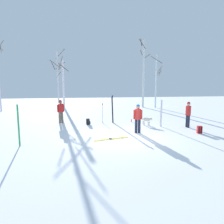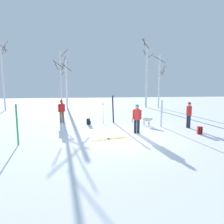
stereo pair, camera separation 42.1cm
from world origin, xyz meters
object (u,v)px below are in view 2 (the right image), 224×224
(birch_tree_4, at_px, (159,80))
(ski_poles_0, at_px, (103,113))
(ski_pair_planted_1, at_px, (17,125))
(ski_pair_lying_0, at_px, (109,139))
(backpack_1, at_px, (200,130))
(person_2, at_px, (62,110))
(person_1, at_px, (189,113))
(birch_tree_1, at_px, (61,79))
(birch_tree_2, at_px, (66,83))
(water_bottle_0, at_px, (132,121))
(ski_pair_planted_0, at_px, (162,114))
(dog, at_px, (147,120))
(backpack_0, at_px, (89,122))
(birch_tree_0, at_px, (3,74))
(person_0, at_px, (137,117))
(ski_pair_planted_2, at_px, (113,109))
(birch_tree_3, at_px, (147,72))

(birch_tree_4, bearing_deg, ski_poles_0, -130.77)
(ski_pair_planted_1, bearing_deg, ski_pair_lying_0, 6.26)
(backpack_1, bearing_deg, person_2, 152.33)
(person_1, relative_size, birch_tree_1, 0.26)
(birch_tree_2, distance_m, birch_tree_4, 11.00)
(person_2, xyz_separation_m, backpack_1, (8.36, -4.38, -0.77))
(person_1, xyz_separation_m, backpack_1, (-0.15, -1.61, -0.77))
(person_2, bearing_deg, birch_tree_1, 97.14)
(water_bottle_0, xyz_separation_m, birch_tree_4, (5.10, 8.31, 3.15))
(backpack_1, distance_m, birch_tree_2, 16.53)
(person_2, distance_m, ski_pair_planted_0, 7.21)
(dog, height_order, birch_tree_2, birch_tree_2)
(ski_poles_0, xyz_separation_m, backpack_0, (-1.07, -0.34, -0.57))
(birch_tree_0, bearing_deg, birch_tree_2, 16.80)
(birch_tree_4, bearing_deg, dog, -114.17)
(ski_poles_0, distance_m, birch_tree_0, 13.03)
(ski_pair_planted_0, bearing_deg, birch_tree_0, 144.97)
(backpack_0, bearing_deg, person_2, 155.63)
(ski_pair_planted_0, relative_size, ski_pair_lying_0, 0.96)
(person_1, height_order, person_2, same)
(person_2, xyz_separation_m, birch_tree_1, (-0.99, 7.91, 2.41))
(person_0, height_order, birch_tree_4, birch_tree_4)
(ski_poles_0, distance_m, backpack_1, 6.58)
(person_0, distance_m, backpack_1, 3.71)
(dog, bearing_deg, ski_pair_planted_1, -154.32)
(ski_pair_planted_0, distance_m, ski_pair_planted_2, 3.53)
(ski_pair_planted_1, distance_m, backpack_0, 5.58)
(backpack_1, distance_m, birch_tree_1, 15.77)
(ski_pair_planted_2, distance_m, ski_pair_lying_0, 4.46)
(person_0, xyz_separation_m, dog, (1.25, 2.04, -0.59))
(ski_pair_planted_2, xyz_separation_m, ski_pair_lying_0, (-0.74, -4.29, -1.00))
(ski_pair_planted_0, bearing_deg, birch_tree_4, 70.99)
(dog, height_order, birch_tree_0, birch_tree_0)
(ski_pair_planted_1, height_order, birch_tree_0, birch_tree_0)
(birch_tree_3, bearing_deg, birch_tree_2, 175.87)
(water_bottle_0, height_order, birch_tree_1, birch_tree_1)
(ski_pair_planted_2, height_order, birch_tree_1, birch_tree_1)
(ski_pair_planted_1, xyz_separation_m, ski_pair_lying_0, (4.43, 0.49, -0.97))
(person_1, height_order, birch_tree_2, birch_tree_2)
(ski_pair_planted_0, bearing_deg, person_0, -143.91)
(backpack_1, bearing_deg, ski_pair_lying_0, -175.57)
(dog, distance_m, birch_tree_3, 11.36)
(person_0, distance_m, ski_pair_planted_0, 2.57)
(ski_pair_lying_0, bearing_deg, person_0, 30.89)
(ski_pair_planted_0, xyz_separation_m, ski_pair_planted_2, (-3.07, 1.74, 0.11))
(person_2, height_order, birch_tree_0, birch_tree_0)
(backpack_0, distance_m, birch_tree_1, 9.81)
(backpack_0, xyz_separation_m, water_bottle_0, (3.29, 0.52, -0.12))
(backpack_0, bearing_deg, dog, -11.44)
(birch_tree_2, bearing_deg, backpack_1, -56.84)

